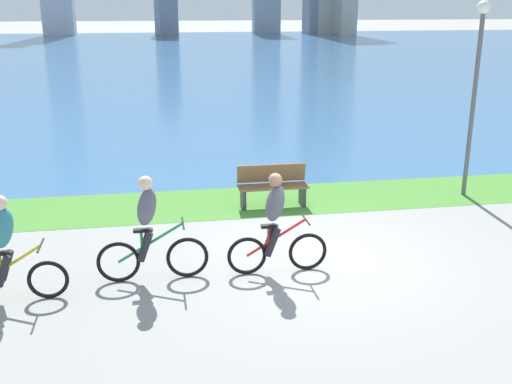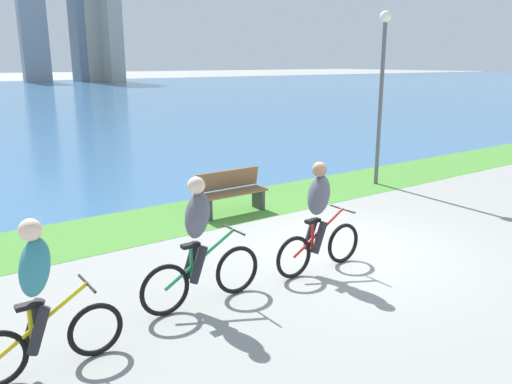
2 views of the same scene
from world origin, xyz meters
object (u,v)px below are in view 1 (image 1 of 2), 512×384
cyclist_distant_rear (7,249)px  cyclist_trailing (149,230)px  lamppost_tall (477,73)px  cyclist_lead (276,224)px  bench_near_path (273,186)px

cyclist_distant_rear → cyclist_trailing: bearing=10.6°
cyclist_trailing → lamppost_tall: lamppost_tall is taller
cyclist_lead → bench_near_path: (0.61, 3.30, -0.39)m
cyclist_lead → cyclist_distant_rear: size_ratio=1.02×
cyclist_trailing → bench_near_path: 4.17m
cyclist_lead → cyclist_distant_rear: 4.03m
bench_near_path → lamppost_tall: 5.04m
cyclist_trailing → cyclist_distant_rear: size_ratio=1.07×
bench_near_path → cyclist_distant_rear: bearing=-142.0°
cyclist_lead → bench_near_path: cyclist_lead is taller
cyclist_trailing → cyclist_distant_rear: bearing=-169.4°
cyclist_trailing → lamppost_tall: size_ratio=0.41×
cyclist_lead → bench_near_path: bearing=79.5°
cyclist_lead → cyclist_trailing: size_ratio=0.96×
cyclist_lead → lamppost_tall: lamppost_tall is taller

